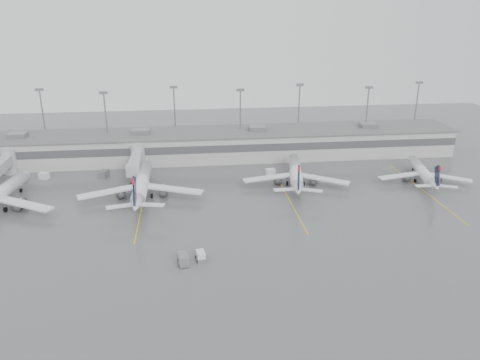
{
  "coord_description": "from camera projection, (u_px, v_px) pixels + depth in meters",
  "views": [
    {
      "loc": [
        -6.18,
        -79.32,
        43.97
      ],
      "look_at": [
        5.74,
        24.0,
        5.0
      ],
      "focal_mm": 35.0,
      "sensor_mm": 36.0,
      "label": 1
    }
  ],
  "objects": [
    {
      "name": "jet_bridge_left",
      "position": [
        4.0,
        165.0,
        125.1
      ],
      "size": [
        4.0,
        17.2,
        7.0
      ],
      "color": "#A6A9AB",
      "rests_on": "ground"
    },
    {
      "name": "light_masts",
      "position": [
        207.0,
        115.0,
        144.97
      ],
      "size": [
        142.4,
        8.0,
        20.6
      ],
      "color": "gray",
      "rests_on": "ground"
    },
    {
      "name": "stand_markings",
      "position": [
        216.0,
        200.0,
        112.21
      ],
      "size": [
        105.25,
        40.0,
        0.01
      ],
      "color": "yellow",
      "rests_on": "ground"
    },
    {
      "name": "cone_c",
      "position": [
        281.0,
        183.0,
        122.21
      ],
      "size": [
        0.42,
        0.42,
        0.68
      ],
      "primitive_type": "cone",
      "color": "orange",
      "rests_on": "ground"
    },
    {
      "name": "gse_uld_b",
      "position": [
        145.0,
        182.0,
        121.36
      ],
      "size": [
        2.24,
        1.51,
        1.57
      ],
      "primitive_type": "cube",
      "rotation": [
        0.0,
        0.0,
        0.02
      ],
      "color": "white",
      "rests_on": "ground"
    },
    {
      "name": "baggage_tug",
      "position": [
        201.0,
        257.0,
        85.82
      ],
      "size": [
        2.12,
        2.92,
        1.73
      ],
      "rotation": [
        0.0,
        0.0,
        0.16
      ],
      "color": "white",
      "rests_on": "ground"
    },
    {
      "name": "cone_d",
      "position": [
        413.0,
        181.0,
        123.63
      ],
      "size": [
        0.4,
        0.4,
        0.63
      ],
      "primitive_type": "cone",
      "color": "orange",
      "rests_on": "ground"
    },
    {
      "name": "gse_uld_a",
      "position": [
        44.0,
        176.0,
        125.93
      ],
      "size": [
        2.91,
        2.49,
        1.74
      ],
      "primitive_type": "cube",
      "rotation": [
        0.0,
        0.0,
        -0.41
      ],
      "color": "white",
      "rests_on": "ground"
    },
    {
      "name": "baggage_cart",
      "position": [
        183.0,
        259.0,
        84.24
      ],
      "size": [
        2.23,
        3.32,
        1.97
      ],
      "rotation": [
        0.0,
        0.0,
        0.16
      ],
      "color": "slate",
      "rests_on": "ground"
    },
    {
      "name": "gse_uld_c",
      "position": [
        270.0,
        172.0,
        128.83
      ],
      "size": [
        2.74,
        2.1,
        1.74
      ],
      "primitive_type": "cube",
      "rotation": [
        0.0,
        0.0,
        0.2
      ],
      "color": "white",
      "rests_on": "ground"
    },
    {
      "name": "jet_bridge_right",
      "position": [
        137.0,
        160.0,
        128.86
      ],
      "size": [
        4.0,
        17.2,
        7.0
      ],
      "color": "#A6A9AB",
      "rests_on": "ground"
    },
    {
      "name": "jet_mid_left",
      "position": [
        141.0,
        185.0,
        112.79
      ],
      "size": [
        29.9,
        33.48,
        10.84
      ],
      "rotation": [
        0.0,
        0.0,
        -0.0
      ],
      "color": "white",
      "rests_on": "ground"
    },
    {
      "name": "jet_mid_right",
      "position": [
        296.0,
        173.0,
        121.04
      ],
      "size": [
        27.06,
        30.61,
        9.99
      ],
      "rotation": [
        0.0,
        0.0,
        -0.19
      ],
      "color": "white",
      "rests_on": "ground"
    },
    {
      "name": "jet_far_right",
      "position": [
        423.0,
        172.0,
        123.08
      ],
      "size": [
        23.46,
        26.57,
        8.69
      ],
      "rotation": [
        0.0,
        0.0,
        -0.2
      ],
      "color": "white",
      "rests_on": "ground"
    },
    {
      "name": "ground",
      "position": [
        225.0,
        249.0,
        89.88
      ],
      "size": [
        260.0,
        260.0,
        0.0
      ],
      "primitive_type": "plane",
      "color": "#525254",
      "rests_on": "ground"
    },
    {
      "name": "gse_loader",
      "position": [
        104.0,
        174.0,
        127.02
      ],
      "size": [
        2.7,
        3.45,
        1.89
      ],
      "primitive_type": "cube",
      "rotation": [
        0.0,
        0.0,
        -0.3
      ],
      "color": "slate",
      "rests_on": "ground"
    },
    {
      "name": "cone_b",
      "position": [
        142.0,
        194.0,
        115.01
      ],
      "size": [
        0.49,
        0.49,
        0.78
      ],
      "primitive_type": "cone",
      "color": "orange",
      "rests_on": "ground"
    },
    {
      "name": "terminal",
      "position": [
        209.0,
        144.0,
        142.36
      ],
      "size": [
        152.0,
        17.0,
        9.45
      ],
      "color": "#A9A9A4",
      "rests_on": "ground"
    }
  ]
}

